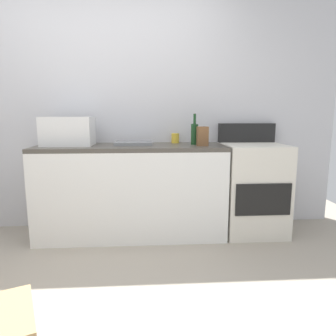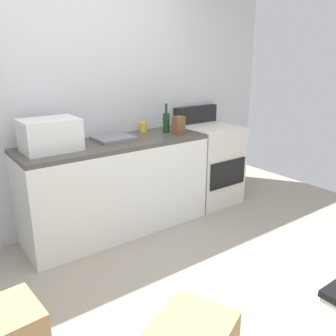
{
  "view_description": "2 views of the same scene",
  "coord_description": "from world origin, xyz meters",
  "px_view_note": "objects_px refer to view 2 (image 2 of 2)",
  "views": [
    {
      "loc": [
        0.46,
        -1.75,
        1.19
      ],
      "look_at": [
        0.65,
        0.99,
        0.71
      ],
      "focal_mm": 32.65,
      "sensor_mm": 36.0,
      "label": 1
    },
    {
      "loc": [
        -1.23,
        -1.7,
        1.67
      ],
      "look_at": [
        0.65,
        0.84,
        0.66
      ],
      "focal_mm": 37.97,
      "sensor_mm": 36.0,
      "label": 2
    }
  ],
  "objects_px": {
    "microwave": "(50,135)",
    "wine_bottle": "(166,122)",
    "stove_oven": "(209,163)",
    "knife_block": "(178,125)",
    "coffee_mug": "(143,127)"
  },
  "relations": [
    {
      "from": "microwave",
      "to": "coffee_mug",
      "type": "height_order",
      "value": "microwave"
    },
    {
      "from": "stove_oven",
      "to": "knife_block",
      "type": "height_order",
      "value": "stove_oven"
    },
    {
      "from": "microwave",
      "to": "knife_block",
      "type": "height_order",
      "value": "microwave"
    },
    {
      "from": "microwave",
      "to": "wine_bottle",
      "type": "relative_size",
      "value": 1.53
    },
    {
      "from": "coffee_mug",
      "to": "stove_oven",
      "type": "bearing_deg",
      "value": -14.51
    },
    {
      "from": "stove_oven",
      "to": "wine_bottle",
      "type": "relative_size",
      "value": 3.67
    },
    {
      "from": "stove_oven",
      "to": "microwave",
      "type": "height_order",
      "value": "microwave"
    },
    {
      "from": "stove_oven",
      "to": "coffee_mug",
      "type": "bearing_deg",
      "value": 165.49
    },
    {
      "from": "stove_oven",
      "to": "knife_block",
      "type": "xyz_separation_m",
      "value": [
        -0.54,
        -0.11,
        0.52
      ]
    },
    {
      "from": "stove_oven",
      "to": "microwave",
      "type": "relative_size",
      "value": 2.39
    },
    {
      "from": "stove_oven",
      "to": "wine_bottle",
      "type": "distance_m",
      "value": 0.81
    },
    {
      "from": "stove_oven",
      "to": "knife_block",
      "type": "bearing_deg",
      "value": -168.85
    },
    {
      "from": "stove_oven",
      "to": "wine_bottle",
      "type": "xyz_separation_m",
      "value": [
        -0.6,
        0.03,
        0.54
      ]
    },
    {
      "from": "wine_bottle",
      "to": "knife_block",
      "type": "xyz_separation_m",
      "value": [
        0.06,
        -0.13,
        -0.02
      ]
    },
    {
      "from": "microwave",
      "to": "wine_bottle",
      "type": "xyz_separation_m",
      "value": [
        1.21,
        0.01,
        -0.03
      ]
    }
  ]
}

